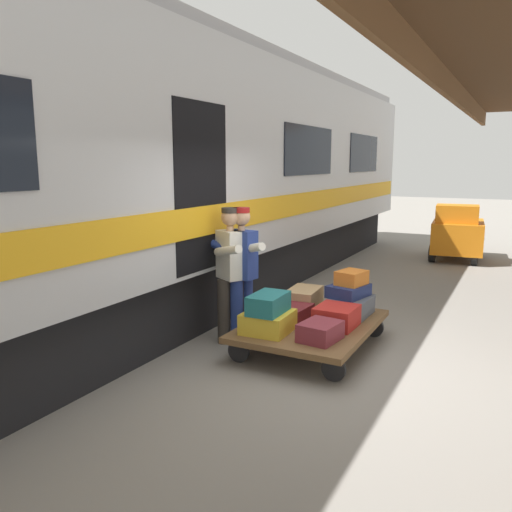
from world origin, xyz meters
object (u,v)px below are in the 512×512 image
suitcase_burgundy_valise (320,331)px  suitcase_teal_softside (268,303)px  train_car (107,177)px  suitcase_slate_roller (350,306)px  suitcase_maroon_trunk (287,312)px  suitcase_yellow_case (268,322)px  porter_by_door (231,271)px  luggage_cart (311,326)px  suitcase_tan_vintage (304,299)px  suitcase_orange_carryall (352,278)px  suitcase_navy_fabric (348,291)px  porter_in_overalls (240,270)px  baggage_tug (457,233)px  suitcase_red_plastic (337,316)px

suitcase_burgundy_valise → suitcase_teal_softside: 0.67m
train_car → suitcase_slate_roller: size_ratio=33.05×
suitcase_maroon_trunk → suitcase_yellow_case: suitcase_yellow_case is taller
porter_by_door → suitcase_maroon_trunk: bearing=-160.2°
luggage_cart → suitcase_tan_vintage: suitcase_tan_vintage is taller
suitcase_orange_carryall → porter_by_door: porter_by_door is taller
porter_by_door → train_car: bearing=7.0°
suitcase_navy_fabric → porter_in_overalls: 1.41m
suitcase_burgundy_valise → porter_by_door: size_ratio=0.27×
baggage_tug → suitcase_red_plastic: bearing=85.8°
suitcase_tan_vintage → suitcase_navy_fabric: size_ratio=1.14×
suitcase_slate_roller → suitcase_orange_carryall: (0.01, -0.05, 0.36)m
suitcase_burgundy_valise → suitcase_teal_softside: suitcase_teal_softside is taller
baggage_tug → suitcase_maroon_trunk: bearing=80.7°
suitcase_red_plastic → suitcase_orange_carryall: (0.01, -0.59, 0.35)m
suitcase_teal_softside → porter_in_overalls: 0.78m
suitcase_yellow_case → porter_in_overalls: (0.59, -0.41, 0.48)m
suitcase_red_plastic → suitcase_slate_roller: bearing=-90.0°
suitcase_slate_roller → suitcase_maroon_trunk: (0.64, 0.54, -0.03)m
baggage_tug → suitcase_teal_softside: bearing=81.5°
baggage_tug → train_car: bearing=64.6°
suitcase_yellow_case → porter_by_door: size_ratio=0.32×
suitcase_maroon_trunk → suitcase_navy_fabric: size_ratio=1.10×
suitcase_maroon_trunk → suitcase_orange_carryall: size_ratio=1.51×
suitcase_maroon_trunk → porter_by_door: 0.87m
suitcase_maroon_trunk → suitcase_red_plastic: 0.64m
porter_in_overalls → suitcase_burgundy_valise: bearing=161.6°
luggage_cart → suitcase_slate_roller: (-0.32, -0.54, 0.16)m
suitcase_maroon_trunk → suitcase_teal_softside: (-0.01, 0.56, 0.26)m
suitcase_orange_carryall → porter_in_overalls: (1.22, 0.72, 0.12)m
suitcase_yellow_case → suitcase_teal_softside: bearing=125.1°
porter_in_overalls → baggage_tug: bearing=-103.6°
suitcase_yellow_case → baggage_tug: bearing=-98.6°
suitcase_orange_carryall → porter_in_overalls: size_ratio=0.22×
train_car → luggage_cart: size_ratio=9.92×
suitcase_red_plastic → baggage_tug: baggage_tug is taller
suitcase_tan_vintage → luggage_cart: bearing=120.5°
suitcase_red_plastic → suitcase_navy_fabric: 0.59m
suitcase_burgundy_valise → suitcase_teal_softside: bearing=1.9°
suitcase_navy_fabric → suitcase_red_plastic: bearing=93.9°
train_car → suitcase_burgundy_valise: 3.47m
suitcase_teal_softside → suitcase_orange_carryall: size_ratio=1.42×
suitcase_maroon_trunk → luggage_cart: bearing=180.0°
porter_in_overalls → luggage_cart: bearing=-171.7°
suitcase_slate_roller → baggage_tug: 6.56m
suitcase_slate_roller → suitcase_tan_vintage: 0.64m
luggage_cart → baggage_tug: baggage_tug is taller
suitcase_teal_softside → porter_by_door: size_ratio=0.31×
suitcase_tan_vintage → suitcase_orange_carryall: 0.71m
suitcase_red_plastic → porter_by_door: size_ratio=0.29×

